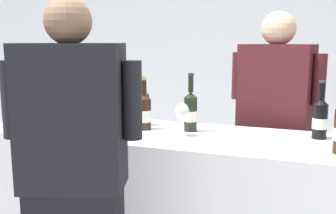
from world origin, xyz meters
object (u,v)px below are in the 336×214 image
at_px(wine_bottle_4, 49,101).
at_px(person_server, 273,143).
at_px(wine_bottle_2, 144,108).
at_px(wine_bottle_7, 144,111).
at_px(wine_bottle_3, 320,118).
at_px(wine_bottle_5, 191,111).
at_px(wine_bottle_0, 66,101).
at_px(person_guest, 76,201).
at_px(wine_glass, 182,113).
at_px(wine_bottle_1, 105,103).

bearing_deg(wine_bottle_4, person_server, 17.32).
distance_m(wine_bottle_2, wine_bottle_7, 0.12).
relative_size(wine_bottle_3, wine_bottle_5, 0.92).
distance_m(wine_bottle_5, person_server, 0.71).
xyz_separation_m(wine_bottle_0, person_server, (1.33, 0.39, -0.27)).
relative_size(wine_bottle_3, person_guest, 0.19).
relative_size(wine_bottle_2, person_guest, 0.18).
bearing_deg(person_server, wine_bottle_4, -162.68).
height_order(wine_bottle_5, wine_glass, wine_bottle_5).
xyz_separation_m(wine_bottle_2, wine_bottle_3, (1.02, 0.01, 0.00)).
relative_size(wine_bottle_0, wine_bottle_3, 1.02).
bearing_deg(wine_bottle_0, wine_bottle_7, -12.18).
height_order(wine_bottle_0, wine_glass, wine_bottle_0).
height_order(wine_bottle_2, wine_bottle_5, wine_bottle_5).
bearing_deg(wine_glass, person_guest, -113.68).
height_order(wine_bottle_0, wine_bottle_4, wine_bottle_4).
bearing_deg(wine_bottle_0, person_server, 16.42).
distance_m(person_server, person_guest, 1.44).
distance_m(wine_bottle_2, person_guest, 0.87).
bearing_deg(wine_bottle_4, wine_bottle_0, 28.75).
xyz_separation_m(wine_bottle_3, person_server, (-0.26, 0.41, -0.27)).
distance_m(wine_bottle_7, person_guest, 0.77).
distance_m(wine_bottle_4, person_guest, 1.10).
bearing_deg(wine_bottle_7, wine_bottle_4, 173.52).
bearing_deg(wine_bottle_0, wine_bottle_2, -2.95).
height_order(wine_bottle_0, person_server, person_server).
xyz_separation_m(wine_bottle_3, wine_bottle_4, (-1.69, -0.03, 0.01)).
bearing_deg(person_guest, wine_bottle_2, 91.89).
distance_m(wine_bottle_5, person_guest, 0.86).
relative_size(wine_bottle_5, person_guest, 0.20).
relative_size(wine_bottle_2, person_server, 0.18).
xyz_separation_m(wine_bottle_4, person_server, (1.43, 0.45, -0.28)).
relative_size(wine_bottle_0, wine_glass, 1.73).
bearing_deg(wine_bottle_7, wine_bottle_2, 114.45).
distance_m(wine_bottle_1, wine_bottle_2, 0.27).
bearing_deg(person_server, person_guest, -120.37).
relative_size(wine_glass, person_guest, 0.11).
bearing_deg(wine_glass, wine_bottle_2, 149.24).
relative_size(wine_bottle_0, person_server, 0.19).
relative_size(wine_bottle_4, wine_bottle_5, 1.01).
xyz_separation_m(wine_bottle_1, person_server, (1.03, 0.41, -0.28)).
relative_size(wine_bottle_7, wine_glass, 1.67).
distance_m(wine_bottle_3, wine_bottle_5, 0.70).
height_order(wine_bottle_4, person_server, person_server).
distance_m(wine_bottle_1, wine_glass, 0.61).
bearing_deg(wine_bottle_4, wine_bottle_5, -1.95).
bearing_deg(wine_bottle_1, person_server, 21.90).
bearing_deg(wine_bottle_5, wine_bottle_4, 178.05).
relative_size(wine_bottle_7, person_server, 0.18).
xyz_separation_m(wine_bottle_3, wine_bottle_7, (-0.97, -0.11, -0.01)).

